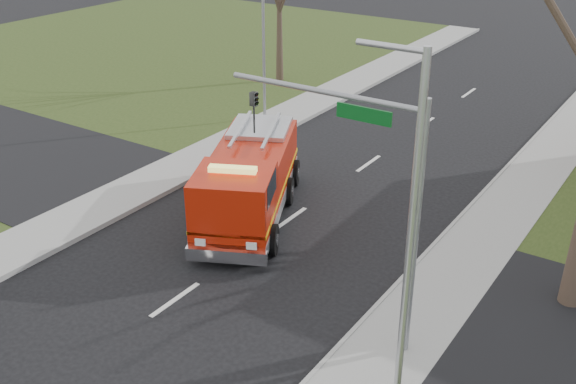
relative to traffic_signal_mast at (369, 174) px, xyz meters
The scene contains 7 objects.
ground 7.18m from the traffic_signal_mast, 163.94° to the right, with size 120.00×120.00×0.00m, color black.
sidewalk_right 4.97m from the traffic_signal_mast, 56.58° to the right, with size 2.40×80.00×0.15m, color gray.
sidewalk_left 12.41m from the traffic_signal_mast, behind, with size 2.40×80.00×0.15m, color gray.
traffic_signal_mast is the anchor object (origin of this frame).
streetlight_pole 2.78m from the traffic_signal_mast, 46.02° to the right, with size 1.48×0.16×8.40m.
utility_pole_far 17.38m from the traffic_signal_mast, 133.85° to the left, with size 0.14×0.14×7.00m, color gray.
fire_engine 8.25m from the traffic_signal_mast, 149.61° to the left, with size 5.38×7.66×2.94m.
Camera 1 is at (11.67, -11.63, 11.18)m, focal length 42.00 mm.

